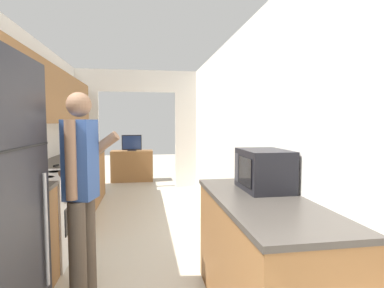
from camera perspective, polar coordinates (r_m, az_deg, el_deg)
name	(u,v)px	position (r m, az deg, el deg)	size (l,w,h in m)	color
wall_left	(22,117)	(3.79, -29.69, 4.46)	(0.38, 7.72, 2.50)	white
wall_right	(249,137)	(3.34, 10.87, 1.23)	(0.06, 7.72, 2.50)	white
wall_far_with_doorway	(138,121)	(6.42, -10.30, 4.28)	(2.89, 0.06, 2.50)	white
counter_left	(66,193)	(4.53, -22.93, -8.55)	(0.62, 3.99, 0.89)	brown
counter_right	(262,261)	(2.31, 13.19, -20.87)	(0.62, 1.51, 0.89)	brown
range_oven	(39,217)	(3.51, -27.12, -12.25)	(0.66, 0.75, 1.03)	white
person	(81,191)	(2.51, -20.35, -8.39)	(0.53, 0.44, 1.65)	#4C4238
microwave	(264,170)	(2.41, 13.52, -4.80)	(0.34, 0.46, 0.32)	black
tv_cabinet	(132,166)	(7.36, -11.33, -4.09)	(0.98, 0.42, 0.74)	brown
television	(132,143)	(7.26, -11.41, 0.19)	(0.46, 0.16, 0.38)	black
knife	(57,165)	(4.00, -24.26, -3.67)	(0.07, 0.30, 0.02)	#B7B7BC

